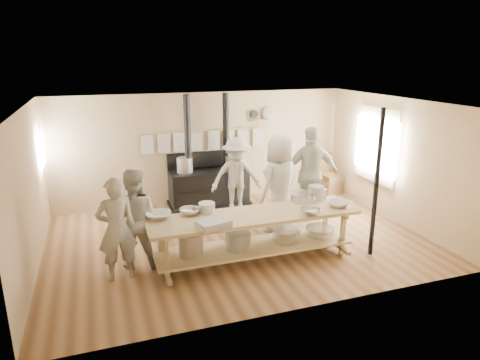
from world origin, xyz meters
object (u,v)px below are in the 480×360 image
at_px(cook_right, 311,174).
at_px(cook_by_window, 236,176).
at_px(chair, 329,182).
at_px(stove, 208,184).
at_px(cook_center, 280,184).
at_px(cook_far_left, 117,229).
at_px(prep_table, 254,232).
at_px(roasting_pan, 214,224).
at_px(cook_left, 134,219).

bearing_deg(cook_right, cook_by_window, -18.10).
bearing_deg(cook_by_window, chair, 20.92).
bearing_deg(stove, chair, -2.67).
xyz_separation_m(cook_center, cook_right, (0.89, 0.40, 0.02)).
relative_size(cook_far_left, cook_by_window, 0.97).
relative_size(cook_center, chair, 1.90).
relative_size(cook_far_left, cook_right, 0.83).
bearing_deg(prep_table, cook_by_window, 78.88).
relative_size(cook_right, roasting_pan, 4.08).
relative_size(stove, cook_center, 1.33).
bearing_deg(prep_table, roasting_pan, -157.38).
height_order(cook_right, cook_by_window, cook_right).
relative_size(cook_center, cook_right, 0.98).
height_order(cook_left, cook_center, cook_center).
bearing_deg(cook_far_left, roasting_pan, 158.24).
distance_m(prep_table, cook_far_left, 2.25).
distance_m(cook_center, cook_by_window, 1.30).
distance_m(stove, prep_table, 3.02).
height_order(cook_center, roasting_pan, cook_center).
xyz_separation_m(cook_left, roasting_pan, (1.14, -0.78, 0.06)).
xyz_separation_m(cook_left, cook_center, (2.88, 0.60, 0.14)).
bearing_deg(stove, cook_by_window, -60.35).
xyz_separation_m(cook_by_window, chair, (2.71, 0.62, -0.56)).
height_order(prep_table, chair, chair).
bearing_deg(stove, roasting_pan, -103.34).
distance_m(cook_center, roasting_pan, 2.22).
height_order(cook_left, cook_right, cook_right).
height_order(stove, roasting_pan, stove).
height_order(cook_far_left, cook_by_window, cook_by_window).
distance_m(cook_center, chair, 2.94).
relative_size(cook_far_left, chair, 1.62).
relative_size(stove, cook_by_window, 1.50).
distance_m(prep_table, roasting_pan, 0.94).
relative_size(prep_table, cook_right, 1.79).
bearing_deg(chair, cook_far_left, -163.52).
bearing_deg(cook_by_window, stove, 127.61).
relative_size(cook_center, roasting_pan, 3.99).
bearing_deg(roasting_pan, cook_by_window, 64.41).
distance_m(cook_by_window, roasting_pan, 2.86).
distance_m(stove, chair, 3.16).
height_order(cook_center, cook_by_window, cook_center).
height_order(stove, cook_left, stove).
bearing_deg(roasting_pan, cook_center, 38.53).
bearing_deg(roasting_pan, cook_far_left, 162.96).
bearing_deg(cook_by_window, cook_center, -59.08).
height_order(chair, roasting_pan, chair).
bearing_deg(roasting_pan, cook_left, 145.50).
height_order(stove, prep_table, stove).
height_order(cook_center, cook_right, cook_right).
relative_size(cook_far_left, roasting_pan, 3.39).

